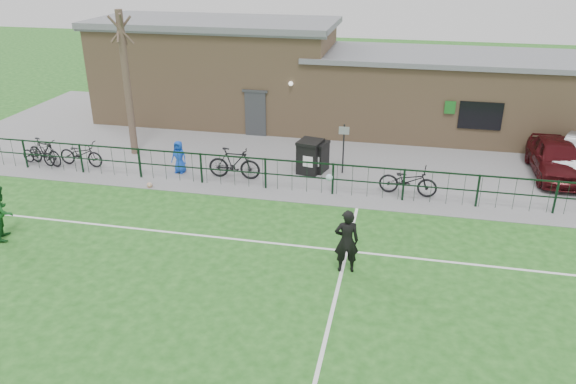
% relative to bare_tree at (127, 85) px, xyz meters
% --- Properties ---
extents(ground, '(90.00, 90.00, 0.00)m').
position_rel_bare_tree_xyz_m(ground, '(8.00, -10.50, -3.00)').
color(ground, '#1D5619').
rests_on(ground, ground).
extents(paving_strip, '(34.00, 13.00, 0.02)m').
position_rel_bare_tree_xyz_m(paving_strip, '(8.00, 3.00, -2.99)').
color(paving_strip, slate).
rests_on(paving_strip, ground).
extents(pitch_line_touch, '(28.00, 0.10, 0.01)m').
position_rel_bare_tree_xyz_m(pitch_line_touch, '(8.00, -2.70, -3.00)').
color(pitch_line_touch, white).
rests_on(pitch_line_touch, ground).
extents(pitch_line_mid, '(28.00, 0.10, 0.01)m').
position_rel_bare_tree_xyz_m(pitch_line_mid, '(8.00, -6.50, -3.00)').
color(pitch_line_mid, white).
rests_on(pitch_line_mid, ground).
extents(pitch_line_perp, '(0.10, 16.00, 0.01)m').
position_rel_bare_tree_xyz_m(pitch_line_perp, '(10.00, -10.50, -3.00)').
color(pitch_line_perp, white).
rests_on(pitch_line_perp, ground).
extents(perimeter_fence, '(28.00, 0.10, 1.20)m').
position_rel_bare_tree_xyz_m(perimeter_fence, '(8.00, -2.50, -2.40)').
color(perimeter_fence, black).
rests_on(perimeter_fence, ground).
extents(bare_tree, '(0.30, 0.30, 6.00)m').
position_rel_bare_tree_xyz_m(bare_tree, '(0.00, 0.00, 0.00)').
color(bare_tree, '#4C392E').
rests_on(bare_tree, ground).
extents(wheelie_bin_left, '(0.99, 1.08, 1.23)m').
position_rel_bare_tree_xyz_m(wheelie_bin_left, '(7.82, -0.58, -2.36)').
color(wheelie_bin_left, black).
rests_on(wheelie_bin_left, paving_strip).
extents(wheelie_bin_right, '(0.93, 1.00, 1.12)m').
position_rel_bare_tree_xyz_m(wheelie_bin_right, '(8.05, -0.36, -2.42)').
color(wheelie_bin_right, black).
rests_on(wheelie_bin_right, paving_strip).
extents(sign_post, '(0.06, 0.06, 2.00)m').
position_rel_bare_tree_xyz_m(sign_post, '(9.10, -0.39, -1.98)').
color(sign_post, black).
rests_on(sign_post, paving_strip).
extents(car_maroon, '(1.74, 4.33, 1.47)m').
position_rel_bare_tree_xyz_m(car_maroon, '(17.21, 1.09, -2.24)').
color(car_maroon, '#3E0B0E').
rests_on(car_maroon, paving_strip).
extents(bicycle_a, '(1.76, 0.89, 0.88)m').
position_rel_bare_tree_xyz_m(bicycle_a, '(-3.21, -2.07, -2.54)').
color(bicycle_a, black).
rests_on(bicycle_a, paving_strip).
extents(bicycle_b, '(1.94, 1.04, 1.12)m').
position_rel_bare_tree_xyz_m(bicycle_b, '(-2.90, -2.08, -2.42)').
color(bicycle_b, black).
rests_on(bicycle_b, paving_strip).
extents(bicycle_c, '(1.99, 0.81, 1.02)m').
position_rel_bare_tree_xyz_m(bicycle_c, '(-1.41, -1.85, -2.47)').
color(bicycle_c, black).
rests_on(bicycle_c, paving_strip).
extents(bicycle_d, '(2.05, 0.61, 1.23)m').
position_rel_bare_tree_xyz_m(bicycle_d, '(5.09, -1.81, -2.37)').
color(bicycle_d, black).
rests_on(bicycle_d, paving_strip).
extents(bicycle_e, '(2.13, 0.93, 1.09)m').
position_rel_bare_tree_xyz_m(bicycle_e, '(11.65, -1.98, -2.44)').
color(bicycle_e, black).
rests_on(bicycle_e, paving_strip).
extents(spectator_child, '(0.68, 0.48, 1.30)m').
position_rel_bare_tree_xyz_m(spectator_child, '(2.79, -1.70, -2.33)').
color(spectator_child, blue).
rests_on(spectator_child, paving_strip).
extents(goalkeeper_kick, '(1.44, 3.47, 1.86)m').
position_rel_bare_tree_xyz_m(goalkeeper_kick, '(10.07, -7.51, -2.06)').
color(goalkeeper_kick, black).
rests_on(goalkeeper_kick, ground).
extents(outfield_player, '(0.97, 1.05, 1.74)m').
position_rel_bare_tree_xyz_m(outfield_player, '(-0.43, -7.86, -2.13)').
color(outfield_player, '#175320').
rests_on(outfield_player, ground).
extents(ball_ground, '(0.21, 0.21, 0.21)m').
position_rel_bare_tree_xyz_m(ball_ground, '(2.25, -3.34, -2.90)').
color(ball_ground, silver).
rests_on(ball_ground, ground).
extents(clubhouse, '(24.25, 5.40, 4.96)m').
position_rel_bare_tree_xyz_m(clubhouse, '(7.12, 6.00, -0.78)').
color(clubhouse, '#9C7B57').
rests_on(clubhouse, ground).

